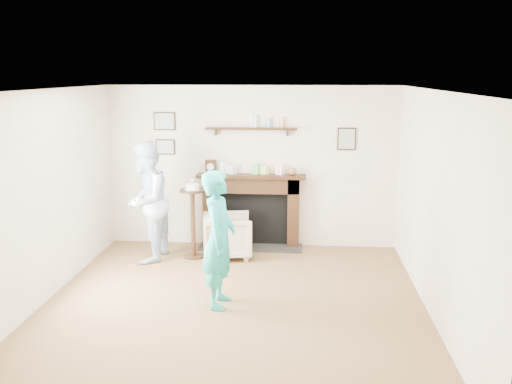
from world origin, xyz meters
TOP-DOWN VIEW (x-y plane):
  - ground at (0.00, 0.00)m, footprint 5.00×5.00m
  - room_shell at (-0.00, 0.69)m, footprint 4.54×5.02m
  - armchair at (-0.30, 1.84)m, footprint 0.81×0.80m
  - man at (-1.44, 1.58)m, footprint 0.73×0.90m
  - woman at (-0.16, 0.04)m, footprint 0.40×0.60m
  - pedestal_table at (-0.80, 1.77)m, footprint 0.37×0.37m

SIDE VIEW (x-z plane):
  - ground at x=0.00m, z-range 0.00..0.00m
  - armchair at x=-0.30m, z-range -0.32..0.32m
  - man at x=-1.44m, z-range -0.87..0.87m
  - woman at x=-0.16m, z-range -0.80..0.80m
  - pedestal_table at x=-0.80m, z-range 0.14..1.31m
  - room_shell at x=0.00m, z-range 0.36..2.88m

